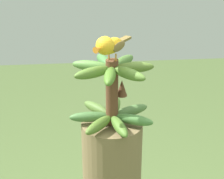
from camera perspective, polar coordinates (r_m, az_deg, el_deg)
name	(u,v)px	position (r m, az deg, el deg)	size (l,w,h in m)	color
banana_bunch	(112,92)	(1.22, 0.04, -0.43)	(0.28, 0.28, 0.22)	brown
perched_bird	(109,46)	(1.15, -0.40, 6.63)	(0.18, 0.13, 0.09)	#C68933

